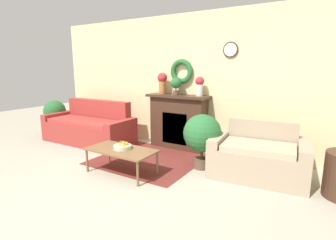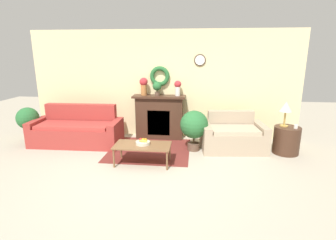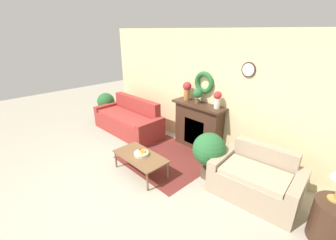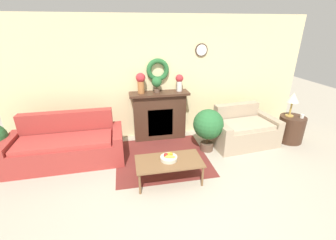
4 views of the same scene
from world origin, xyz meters
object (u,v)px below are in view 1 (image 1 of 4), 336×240
fruit_bowl (122,146)px  vase_on_mantel_right (200,85)px  potted_plant_floor_by_loveseat (202,135)px  potted_plant_on_mantel (176,84)px  coffee_table (121,151)px  fireplace (178,121)px  potted_plant_floor_by_couch (55,112)px  vase_on_mantel_left (162,82)px  couch_left (90,128)px  loveseat_right (259,157)px

fruit_bowl → vase_on_mantel_right: bearing=70.9°
potted_plant_floor_by_loveseat → potted_plant_on_mantel: bearing=140.6°
coffee_table → vase_on_mantel_right: bearing=71.2°
fireplace → coffee_table: (-0.10, -1.64, -0.20)m
fruit_bowl → potted_plant_floor_by_couch: size_ratio=0.33×
coffee_table → vase_on_mantel_right: vase_on_mantel_right is taller
potted_plant_floor_by_loveseat → coffee_table: bearing=-139.2°
fireplace → vase_on_mantel_left: 0.89m
vase_on_mantel_right → potted_plant_floor_by_couch: size_ratio=0.44×
couch_left → coffee_table: couch_left is taller
couch_left → coffee_table: 2.05m
fireplace → loveseat_right: fireplace is taller
coffee_table → potted_plant_floor_by_couch: potted_plant_floor_by_couch is taller
couch_left → vase_on_mantel_right: (2.36, 0.67, 1.00)m
vase_on_mantel_right → potted_plant_floor_by_couch: (-3.63, -0.62, -0.77)m
fireplace → vase_on_mantel_right: vase_on_mantel_right is taller
coffee_table → potted_plant_floor_by_couch: size_ratio=1.29×
couch_left → potted_plant_floor_by_loveseat: bearing=-3.8°
loveseat_right → vase_on_mantel_right: bearing=148.5°
vase_on_mantel_right → potted_plant_on_mantel: 0.51m
fruit_bowl → vase_on_mantel_left: vase_on_mantel_left is taller
fruit_bowl → loveseat_right: bearing=27.9°
fruit_bowl → potted_plant_floor_by_couch: potted_plant_floor_by_couch is taller
couch_left → potted_plant_on_mantel: (1.85, 0.65, 1.00)m
loveseat_right → potted_plant_on_mantel: size_ratio=4.29×
vase_on_mantel_right → potted_plant_on_mantel: (-0.51, -0.02, -0.00)m
fireplace → coffee_table: fireplace is taller
fireplace → potted_plant_on_mantel: potted_plant_on_mantel is taller
fruit_bowl → potted_plant_on_mantel: potted_plant_on_mantel is taller
loveseat_right → vase_on_mantel_right: 1.77m
fireplace → potted_plant_floor_by_couch: size_ratio=1.53×
coffee_table → potted_plant_on_mantel: 1.89m
loveseat_right → fruit_bowl: loveseat_right is taller
potted_plant_on_mantel → couch_left: bearing=-160.7°
potted_plant_on_mantel → fireplace: bearing=16.2°
vase_on_mantel_left → potted_plant_on_mantel: vase_on_mantel_left is taller
couch_left → fruit_bowl: 2.04m
vase_on_mantel_left → potted_plant_floor_by_couch: size_ratio=0.51×
fruit_bowl → potted_plant_floor_by_loveseat: size_ratio=0.31×
vase_on_mantel_left → vase_on_mantel_right: (0.85, 0.00, -0.04)m
loveseat_right → potted_plant_floor_by_couch: 4.94m
loveseat_right → coffee_table: 2.13m
couch_left → vase_on_mantel_left: (1.51, 0.67, 1.04)m
fireplace → vase_on_mantel_left: vase_on_mantel_left is taller
coffee_table → fruit_bowl: 0.08m
coffee_table → vase_on_mantel_left: bearing=99.9°
couch_left → potted_plant_on_mantel: bearing=18.1°
coffee_table → potted_plant_on_mantel: size_ratio=3.21×
fruit_bowl → potted_plant_on_mantel: size_ratio=0.82×
coffee_table → fruit_bowl: fruit_bowl is taller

